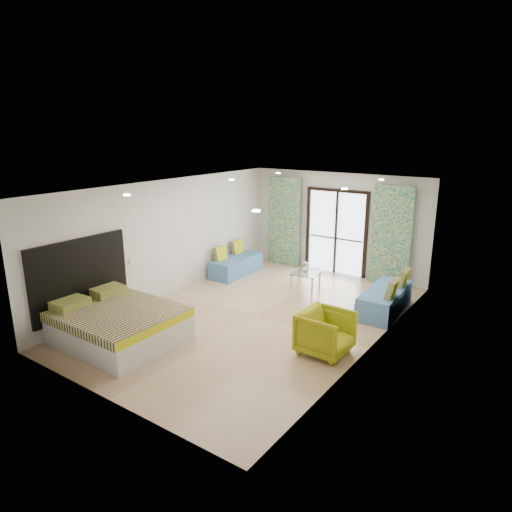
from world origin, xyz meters
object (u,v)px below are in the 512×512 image
Objects in this scene: coffee_table at (306,275)px; daybed_right at (385,299)px; daybed_left at (236,265)px; bed at (116,324)px; armchair at (326,331)px.

daybed_right is at bearing -7.92° from coffee_table.
daybed_left is 2.41× the size of coffee_table.
bed is 4.73m from coffee_table.
coffee_table is at bearing 36.11° from armchair.
daybed_right is 2.13m from coffee_table.
daybed_right reaches higher than bed.
armchair is at bearing -36.53° from daybed_left.
bed is at bearing 118.47° from armchair.
armchair reaches higher than coffee_table.
bed is 1.20× the size of daybed_right.
armchair is (3.40, 1.76, 0.10)m from bed.
daybed_right is at bearing 49.42° from bed.
daybed_right is at bearing -6.19° from daybed_left.
coffee_table is at bearing 169.09° from daybed_right.
bed is 2.62× the size of armchair.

